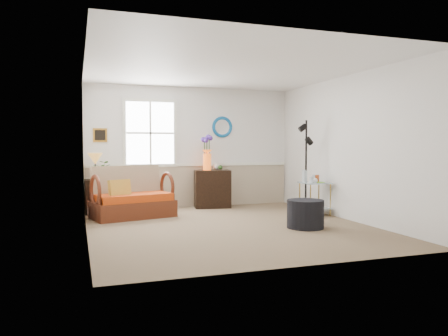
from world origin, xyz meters
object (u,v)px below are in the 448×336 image
object	(u,v)px
lamp_stand	(95,197)
side_table	(315,199)
cabinet	(212,189)
floor_lamp	(306,167)
ottoman	(305,214)
loveseat	(133,192)

from	to	relation	value
lamp_stand	side_table	bearing A→B (deg)	-21.13
lamp_stand	cabinet	bearing A→B (deg)	2.12
floor_lamp	ottoman	distance (m)	1.71
lamp_stand	cabinet	size ratio (longest dim) A/B	0.83
loveseat	ottoman	world-z (taller)	loveseat
loveseat	ottoman	bearing A→B (deg)	-51.97
loveseat	floor_lamp	xyz separation A→B (m)	(3.30, -0.62, 0.44)
loveseat	lamp_stand	world-z (taller)	loveseat
floor_lamp	lamp_stand	bearing A→B (deg)	168.16
lamp_stand	side_table	size ratio (longest dim) A/B	1.06
floor_lamp	side_table	bearing A→B (deg)	-72.14
side_table	floor_lamp	bearing A→B (deg)	101.62
lamp_stand	ottoman	size ratio (longest dim) A/B	1.13
loveseat	floor_lamp	distance (m)	3.38
loveseat	side_table	bearing A→B (deg)	-28.59
loveseat	side_table	distance (m)	3.47
cabinet	side_table	size ratio (longest dim) A/B	1.28
cabinet	ottoman	size ratio (longest dim) A/B	1.36
cabinet	ottoman	world-z (taller)	cabinet
loveseat	cabinet	world-z (taller)	loveseat
ottoman	floor_lamp	bearing A→B (deg)	60.61
floor_lamp	ottoman	xyz separation A→B (m)	(-0.77, -1.36, -0.69)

